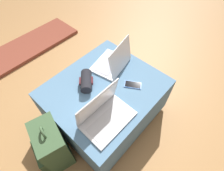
% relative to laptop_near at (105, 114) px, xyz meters
% --- Properties ---
extents(ground_plane, '(14.00, 14.00, 0.00)m').
position_rel_laptop_near_xyz_m(ground_plane, '(0.20, 0.20, -0.51)').
color(ground_plane, '#9E7042').
extents(ottoman, '(0.93, 0.81, 0.46)m').
position_rel_laptop_near_xyz_m(ottoman, '(0.20, 0.20, -0.28)').
color(ottoman, '#2A3D4E').
rests_on(ottoman, ground_plane).
extents(laptop_near, '(0.38, 0.25, 0.25)m').
position_rel_laptop_near_xyz_m(laptop_near, '(0.00, 0.00, 0.00)').
color(laptop_near, silver).
rests_on(laptop_near, ottoman).
extents(laptop_far, '(0.37, 0.32, 0.27)m').
position_rel_laptop_near_xyz_m(laptop_far, '(0.42, 0.30, 0.00)').
color(laptop_far, silver).
rests_on(laptop_far, ottoman).
extents(cell_phone, '(0.13, 0.16, 0.01)m').
position_rel_laptop_near_xyz_m(cell_phone, '(0.37, 0.04, -0.05)').
color(cell_phone, '#1E4C9E').
rests_on(cell_phone, ottoman).
extents(backpack, '(0.30, 0.33, 0.53)m').
position_rel_laptop_near_xyz_m(backpack, '(-0.38, 0.23, -0.29)').
color(backpack, '#385133').
rests_on(backpack, ground_plane).
extents(wrist_brace, '(0.20, 0.20, 0.09)m').
position_rel_laptop_near_xyz_m(wrist_brace, '(0.12, 0.33, -0.01)').
color(wrist_brace, black).
rests_on(wrist_brace, ottoman).
extents(fireplace_hearth, '(1.40, 0.50, 0.04)m').
position_rel_laptop_near_xyz_m(fireplace_hearth, '(0.20, 1.70, -0.49)').
color(fireplace_hearth, brown).
rests_on(fireplace_hearth, ground_plane).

